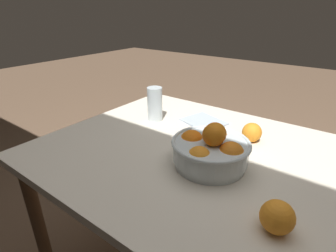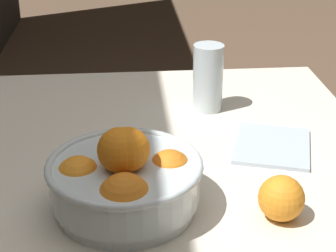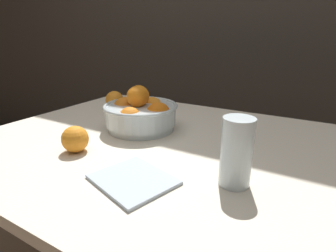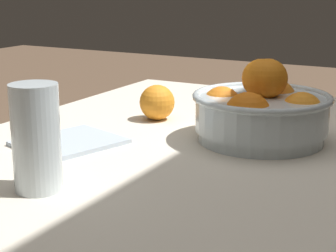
# 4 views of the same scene
# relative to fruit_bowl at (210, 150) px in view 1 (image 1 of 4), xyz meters

# --- Properties ---
(dining_table) EXTENTS (1.09, 0.90, 0.76)m
(dining_table) POSITION_rel_fruit_bowl_xyz_m (0.09, -0.06, -0.15)
(dining_table) COLOR beige
(dining_table) RESTS_ON ground_plane
(fruit_bowl) EXTENTS (0.25, 0.25, 0.15)m
(fruit_bowl) POSITION_rel_fruit_bowl_xyz_m (0.00, 0.00, 0.00)
(fruit_bowl) COLOR silver
(fruit_bowl) RESTS_ON dining_table
(juice_glass) EXTENTS (0.07, 0.07, 0.15)m
(juice_glass) POSITION_rel_fruit_bowl_xyz_m (0.38, -0.19, 0.01)
(juice_glass) COLOR #F4A314
(juice_glass) RESTS_ON dining_table
(orange_loose_near_bowl) EXTENTS (0.07, 0.07, 0.07)m
(orange_loose_near_bowl) POSITION_rel_fruit_bowl_xyz_m (-0.05, -0.24, -0.02)
(orange_loose_near_bowl) COLOR orange
(orange_loose_near_bowl) RESTS_ON dining_table
(orange_loose_front) EXTENTS (0.08, 0.08, 0.08)m
(orange_loose_front) POSITION_rel_fruit_bowl_xyz_m (-0.25, 0.16, -0.02)
(orange_loose_front) COLOR orange
(orange_loose_front) RESTS_ON dining_table
(napkin) EXTENTS (0.21, 0.19, 0.01)m
(napkin) POSITION_rel_fruit_bowl_xyz_m (0.19, -0.29, -0.05)
(napkin) COLOR silver
(napkin) RESTS_ON dining_table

